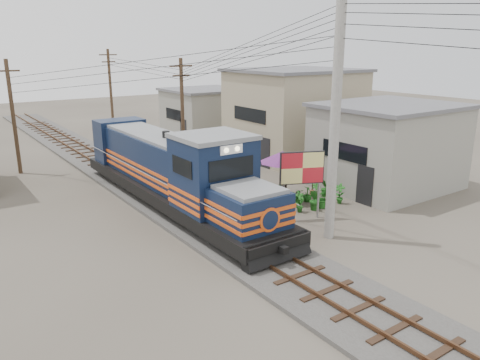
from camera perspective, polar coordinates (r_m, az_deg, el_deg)
ground at (r=18.29m, az=1.78°, el=-8.91°), size 120.00×120.00×0.00m
ballast at (r=26.44m, az=-11.28°, el=-1.09°), size 3.60×70.00×0.16m
track at (r=26.38m, az=-11.30°, el=-0.72°), size 1.15×70.00×0.12m
locomotive at (r=23.08m, az=-8.15°, el=0.94°), size 3.03×16.50×4.09m
utility_pole_main at (r=18.75m, az=11.53°, el=7.39°), size 0.40×0.40×10.00m
wooden_pole_mid at (r=31.13m, az=-7.04°, el=8.44°), size 1.60×0.24×7.00m
wooden_pole_far at (r=43.99m, az=-15.49°, el=10.50°), size 1.60×0.24×7.50m
wooden_pole_left at (r=31.92m, az=-25.94°, el=7.15°), size 1.60×0.24×7.00m
power_lines at (r=23.88m, az=-11.07°, el=15.37°), size 9.65×19.00×3.30m
shophouse_front at (r=27.46m, az=17.56°, el=4.02°), size 7.35×6.30×4.70m
shophouse_mid at (r=34.12m, az=6.68°, el=8.14°), size 8.40×7.35×6.20m
shophouse_back at (r=41.41m, az=-4.25°, el=8.17°), size 6.30×6.30×4.20m
billboard at (r=21.25m, az=7.57°, el=1.24°), size 1.93×0.95×3.18m
market_umbrella at (r=23.89m, az=5.21°, el=2.79°), size 2.78×2.78×2.59m
vendor at (r=25.39m, az=5.33°, el=0.12°), size 0.67×0.54×1.58m
plant_nursery at (r=23.81m, az=8.24°, el=-1.88°), size 3.46×3.34×1.05m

